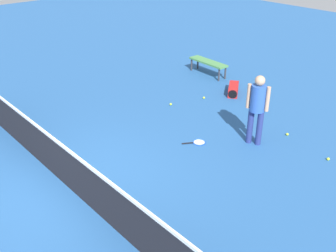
# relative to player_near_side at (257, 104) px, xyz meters

# --- Properties ---
(ground_plane) EXTENTS (40.00, 40.00, 0.00)m
(ground_plane) POSITION_rel_player_near_side_xyz_m (1.42, 4.16, -1.01)
(ground_plane) COLOR #265693
(court_net) EXTENTS (10.09, 0.09, 1.07)m
(court_net) POSITION_rel_player_near_side_xyz_m (1.42, 4.16, -0.51)
(court_net) COLOR #4C4C51
(court_net) RESTS_ON ground_plane
(player_near_side) EXTENTS (0.51, 0.45, 1.70)m
(player_near_side) POSITION_rel_player_near_side_xyz_m (0.00, 0.00, 0.00)
(player_near_side) COLOR navy
(player_near_side) RESTS_ON ground_plane
(tennis_racket_near_player) EXTENTS (0.45, 0.59, 0.03)m
(tennis_racket_near_player) POSITION_rel_player_near_side_xyz_m (0.88, 0.97, -1.00)
(tennis_racket_near_player) COLOR blue
(tennis_racket_near_player) RESTS_ON ground_plane
(tennis_ball_near_player) EXTENTS (0.07, 0.07, 0.07)m
(tennis_ball_near_player) POSITION_rel_player_near_side_xyz_m (2.61, -1.04, -0.98)
(tennis_ball_near_player) COLOR #C6E033
(tennis_ball_near_player) RESTS_ON ground_plane
(tennis_ball_by_net) EXTENTS (0.07, 0.07, 0.07)m
(tennis_ball_by_net) POSITION_rel_player_near_side_xyz_m (-0.33, -0.94, -0.98)
(tennis_ball_by_net) COLOR #C6E033
(tennis_ball_by_net) RESTS_ON ground_plane
(tennis_ball_midcourt) EXTENTS (0.07, 0.07, 0.07)m
(tennis_ball_midcourt) POSITION_rel_player_near_side_xyz_m (-1.58, -0.63, -0.98)
(tennis_ball_midcourt) COLOR #C6E033
(tennis_ball_midcourt) RESTS_ON ground_plane
(tennis_ball_baseline) EXTENTS (0.07, 0.07, 0.07)m
(tennis_ball_baseline) POSITION_rel_player_near_side_xyz_m (2.92, 0.02, -0.98)
(tennis_ball_baseline) COLOR #C6E033
(tennis_ball_baseline) RESTS_ON ground_plane
(courtside_bench) EXTENTS (1.52, 0.46, 0.48)m
(courtside_bench) POSITION_rel_player_near_side_xyz_m (3.98, -2.65, -0.59)
(courtside_bench) COLOR #4C8C4C
(courtside_bench) RESTS_ON ground_plane
(equipment_bag) EXTENTS (0.70, 0.81, 0.28)m
(equipment_bag) POSITION_rel_player_near_side_xyz_m (2.27, -1.97, -0.87)
(equipment_bag) COLOR #B21E1E
(equipment_bag) RESTS_ON ground_plane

